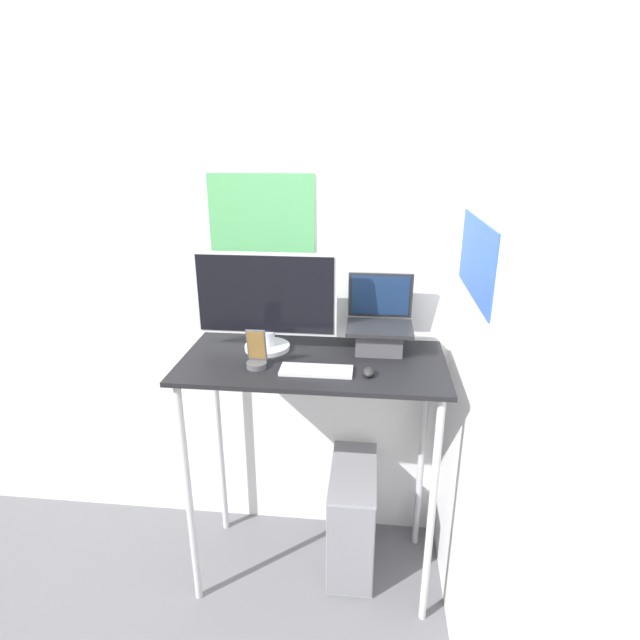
# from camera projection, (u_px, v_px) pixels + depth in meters

# --- Properties ---
(ground_plane) EXTENTS (12.00, 12.00, 0.00)m
(ground_plane) POSITION_uv_depth(u_px,v_px,m) (307.00, 615.00, 2.22)
(ground_plane) COLOR slate
(wall_back) EXTENTS (6.00, 0.06, 2.60)m
(wall_back) POSITION_uv_depth(u_px,v_px,m) (321.00, 295.00, 2.36)
(wall_back) COLOR silver
(wall_back) RESTS_ON ground_plane
(wall_side_right) EXTENTS (0.06, 6.00, 2.60)m
(wall_side_right) POSITION_uv_depth(u_px,v_px,m) (488.00, 353.00, 1.71)
(wall_side_right) COLOR silver
(wall_side_right) RESTS_ON ground_plane
(desk) EXTENTS (1.11, 0.54, 1.12)m
(desk) POSITION_uv_depth(u_px,v_px,m) (313.00, 394.00, 2.14)
(desk) COLOR black
(desk) RESTS_ON ground_plane
(laptop) EXTENTS (0.28, 0.24, 0.32)m
(laptop) POSITION_uv_depth(u_px,v_px,m) (379.00, 331.00, 2.16)
(laptop) COLOR #4C4C51
(laptop) RESTS_ON desk
(monitor) EXTENTS (0.61, 0.20, 0.43)m
(monitor) POSITION_uv_depth(u_px,v_px,m) (266.00, 304.00, 2.13)
(monitor) COLOR silver
(monitor) RESTS_ON desk
(keyboard) EXTENTS (0.29, 0.11, 0.02)m
(keyboard) POSITION_uv_depth(u_px,v_px,m) (316.00, 370.00, 1.98)
(keyboard) COLOR silver
(keyboard) RESTS_ON desk
(mouse) EXTENTS (0.04, 0.07, 0.03)m
(mouse) POSITION_uv_depth(u_px,v_px,m) (369.00, 372.00, 1.95)
(mouse) COLOR #262626
(mouse) RESTS_ON desk
(cell_phone) EXTENTS (0.08, 0.08, 0.16)m
(cell_phone) POSITION_uv_depth(u_px,v_px,m) (257.00, 357.00, 2.01)
(cell_phone) COLOR #4C4C51
(cell_phone) RESTS_ON desk
(computer_tower) EXTENTS (0.22, 0.51, 0.52)m
(computer_tower) POSITION_uv_depth(u_px,v_px,m) (352.00, 513.00, 2.46)
(computer_tower) COLOR gray
(computer_tower) RESTS_ON ground_plane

